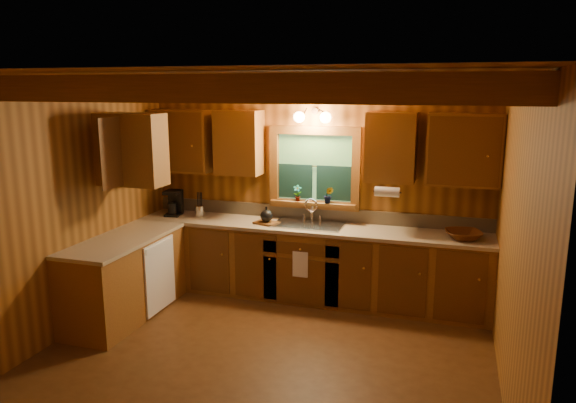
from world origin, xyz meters
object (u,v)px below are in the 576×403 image
at_px(sink, 308,229).
at_px(wicker_basket, 463,235).
at_px(cutting_board, 267,223).
at_px(coffee_maker, 174,203).

distance_m(sink, wicker_basket, 1.75).
bearing_deg(cutting_board, sink, 27.68).
xyz_separation_m(sink, coffee_maker, (-1.77, -0.00, 0.20)).
relative_size(sink, wicker_basket, 2.16).
relative_size(coffee_maker, wicker_basket, 0.85).
bearing_deg(coffee_maker, wicker_basket, -9.68).
height_order(sink, wicker_basket, sink).
height_order(coffee_maker, wicker_basket, coffee_maker).
xyz_separation_m(coffee_maker, cutting_board, (1.28, -0.08, -0.15)).
bearing_deg(cutting_board, wicker_basket, 18.01).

